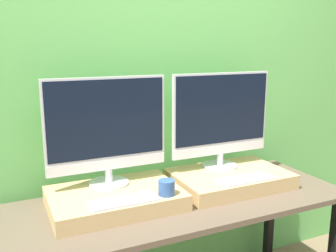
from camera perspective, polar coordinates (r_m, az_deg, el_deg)
The scene contains 9 objects.
wall_back at distance 2.27m, azimuth -2.53°, elevation 5.52°, with size 8.00×0.04×2.60m.
workbench at distance 2.07m, azimuth 2.10°, elevation -13.04°, with size 1.83×0.69×0.76m.
wooden_riser_left at distance 1.97m, azimuth -8.06°, elevation -10.88°, with size 0.66×0.45×0.08m.
monitor_left at distance 1.96m, azimuth -9.27°, elevation -0.37°, with size 0.64×0.21×0.57m.
keyboard_left at distance 1.81m, azimuth -6.63°, elevation -11.27°, with size 0.32×0.11×0.01m.
mug at distance 1.87m, azimuth -0.23°, elevation -9.36°, with size 0.08×0.08×0.08m.
wooden_riser_right at distance 2.25m, azimuth 9.33°, elevation -7.89°, with size 0.66×0.45×0.08m.
monitor_right at distance 2.24m, azimuth 8.12°, elevation 1.27°, with size 0.64×0.21×0.57m.
keyboard_right at distance 2.11m, azimuth 11.77°, elevation -7.92°, with size 0.32×0.11×0.01m.
Camera 1 is at (-0.86, -1.33, 1.57)m, focal length 40.00 mm.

